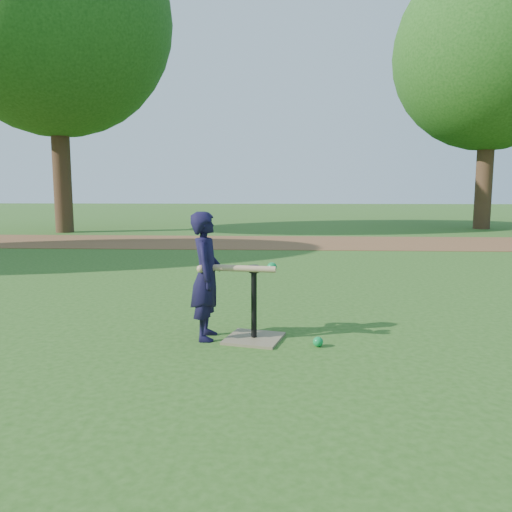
{
  "coord_description": "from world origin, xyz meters",
  "views": [
    {
      "loc": [
        0.3,
        -4.0,
        1.21
      ],
      "look_at": [
        0.07,
        0.23,
        0.65
      ],
      "focal_mm": 35.0,
      "sensor_mm": 36.0,
      "label": 1
    }
  ],
  "objects": [
    {
      "name": "ground",
      "position": [
        0.0,
        0.0,
        0.0
      ],
      "size": [
        80.0,
        80.0,
        0.0
      ],
      "primitive_type": "plane",
      "color": "#285116",
      "rests_on": "ground"
    },
    {
      "name": "dirt_strip",
      "position": [
        0.0,
        7.5,
        0.01
      ],
      "size": [
        24.0,
        3.0,
        0.01
      ],
      "primitive_type": "cube",
      "color": "brown",
      "rests_on": "ground"
    },
    {
      "name": "child",
      "position": [
        -0.32,
        -0.04,
        0.52
      ],
      "size": [
        0.26,
        0.39,
        1.04
      ],
      "primitive_type": "imported",
      "rotation": [
        0.0,
        0.0,
        1.61
      ],
      "color": "black",
      "rests_on": "ground"
    },
    {
      "name": "wiffle_ball_ground",
      "position": [
        0.57,
        -0.22,
        0.04
      ],
      "size": [
        0.08,
        0.08,
        0.08
      ],
      "primitive_type": "sphere",
      "color": "#0C873A",
      "rests_on": "ground"
    },
    {
      "name": "batting_tee",
      "position": [
        0.07,
        -0.07,
        0.11
      ],
      "size": [
        0.52,
        0.52,
        0.61
      ],
      "color": "#796B4D",
      "rests_on": "ground"
    },
    {
      "name": "swing_action",
      "position": [
        -0.03,
        -0.09,
        0.59
      ],
      "size": [
        0.64,
        0.14,
        0.08
      ],
      "color": "tan",
      "rests_on": "ground"
    },
    {
      "name": "tree_left",
      "position": [
        -6.0,
        10.0,
        5.87
      ],
      "size": [
        6.4,
        6.4,
        9.08
      ],
      "color": "#382316",
      "rests_on": "ground"
    },
    {
      "name": "tree_right",
      "position": [
        6.5,
        12.0,
        5.29
      ],
      "size": [
        5.8,
        5.8,
        8.21
      ],
      "color": "#382316",
      "rests_on": "ground"
    }
  ]
}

